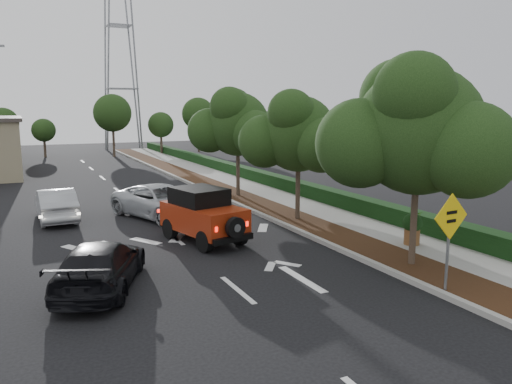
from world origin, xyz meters
TOP-DOWN VIEW (x-y plane):
  - ground at (0.00, 0.00)m, footprint 120.00×120.00m
  - curb at (4.60, 12.00)m, footprint 0.20×70.00m
  - planting_strip at (5.60, 12.00)m, footprint 1.80×70.00m
  - sidewalk at (7.50, 12.00)m, footprint 2.00×70.00m
  - hedge at (8.90, 12.00)m, footprint 0.80×70.00m
  - transmission_tower at (6.00, 48.00)m, footprint 7.00×4.00m
  - street_tree_near at (5.60, -0.50)m, footprint 3.80×3.80m
  - street_tree_mid at (5.60, 6.50)m, footprint 3.20×3.20m
  - street_tree_far at (5.60, 13.00)m, footprint 3.40×3.40m
  - red_jeep at (0.78, 5.22)m, footprint 2.46×4.00m
  - silver_suv_ahead at (0.50, 9.72)m, footprint 4.15×5.73m
  - black_suv_oncoming at (-3.30, 1.66)m, footprint 3.37×4.85m
  - silver_sedan_oncoming at (-3.80, 11.12)m, footprint 1.59×4.26m
  - speed_hump_sign at (4.80, -2.65)m, footprint 1.20×0.13m
  - terracotta_planter at (7.13, 1.18)m, footprint 0.67×0.67m

SIDE VIEW (x-z plane):
  - ground at x=0.00m, z-range 0.00..0.00m
  - transmission_tower at x=6.00m, z-range -14.00..14.00m
  - street_tree_near at x=5.60m, z-range -2.96..2.96m
  - street_tree_mid at x=5.60m, z-range -2.66..2.66m
  - street_tree_far at x=5.60m, z-range -2.81..2.81m
  - planting_strip at x=5.60m, z-range 0.00..0.12m
  - sidewalk at x=7.50m, z-range 0.00..0.12m
  - curb at x=4.60m, z-range 0.00..0.15m
  - hedge at x=8.90m, z-range 0.00..0.80m
  - black_suv_oncoming at x=-3.30m, z-range 0.00..1.30m
  - silver_sedan_oncoming at x=-3.80m, z-range 0.00..1.39m
  - silver_suv_ahead at x=0.50m, z-range 0.00..1.45m
  - terracotta_planter at x=7.13m, z-range 0.20..1.37m
  - red_jeep at x=0.78m, z-range 0.02..1.97m
  - speed_hump_sign at x=4.80m, z-range 0.49..3.06m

